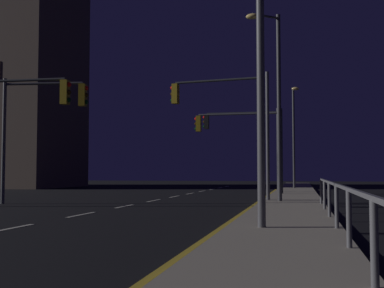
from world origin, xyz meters
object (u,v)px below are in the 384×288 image
street_lamp_median (274,30)px  traffic_light_mid_left (18,113)px  street_lamp_mid_block (294,128)px  street_lamp_far_end (275,90)px  traffic_light_near_right (224,110)px  traffic_light_far_right (240,133)px  traffic_light_far_center (40,115)px  traffic_light_near_left (244,132)px

street_lamp_median → traffic_light_mid_left: bearing=149.0°
street_lamp_mid_block → street_lamp_far_end: street_lamp_far_end is taller
traffic_light_near_right → traffic_light_far_right: bearing=90.3°
traffic_light_far_right → traffic_light_far_center: 12.23m
traffic_light_far_right → street_lamp_far_end: 8.20m
street_lamp_mid_block → street_lamp_median: street_lamp_mid_block is taller
street_lamp_mid_block → street_lamp_far_end: bearing=-91.9°
traffic_light_far_right → traffic_light_near_right: 6.50m
traffic_light_mid_left → street_lamp_mid_block: 23.84m
traffic_light_near_left → traffic_light_near_right: bearing=-89.2°
traffic_light_near_left → traffic_light_far_right: bearing=-88.0°
street_lamp_median → traffic_light_near_left: bearing=98.3°
traffic_light_far_center → street_lamp_mid_block: street_lamp_mid_block is taller
street_lamp_far_end → traffic_light_far_right: bearing=107.2°
traffic_light_near_left → traffic_light_far_center: bearing=-121.0°
street_lamp_median → traffic_light_near_right: bearing=104.2°
traffic_light_near_right → traffic_light_near_left: (-0.13, 9.23, -0.30)m
traffic_light_near_right → traffic_light_far_center: size_ratio=1.05×
traffic_light_far_right → street_lamp_mid_block: (2.97, 9.92, 1.08)m
traffic_light_near_right → traffic_light_mid_left: bearing=-146.3°
traffic_light_far_right → street_lamp_mid_block: street_lamp_mid_block is taller
traffic_light_far_center → traffic_light_near_left: bearing=59.0°
street_lamp_mid_block → street_lamp_median: bearing=-90.2°
traffic_light_near_right → street_lamp_median: (2.85, -11.23, 0.43)m
street_lamp_far_end → traffic_light_mid_left: bearing=-159.2°
street_lamp_far_end → traffic_light_near_left: bearing=103.3°
traffic_light_near_right → traffic_light_near_left: traffic_light_near_right is taller
traffic_light_far_center → street_lamp_far_end: street_lamp_far_end is taller
traffic_light_mid_left → traffic_light_near_left: (7.37, 14.24, 0.21)m
traffic_light_mid_left → traffic_light_near_left: traffic_light_near_left is taller
street_lamp_median → traffic_light_far_center: bearing=142.2°
traffic_light_far_right → street_lamp_far_end: size_ratio=0.65×
traffic_light_far_center → traffic_light_near_left: (7.43, 12.39, 0.09)m
traffic_light_near_left → street_lamp_far_end: size_ratio=0.66×
traffic_light_near_left → street_lamp_mid_block: 7.84m
traffic_light_far_right → traffic_light_near_left: 2.77m
traffic_light_far_center → street_lamp_median: 13.20m
traffic_light_near_right → street_lamp_median: size_ratio=0.77×
street_lamp_mid_block → street_lamp_median: size_ratio=1.03×
street_lamp_mid_block → traffic_light_far_center: bearing=-118.2°
traffic_light_near_left → street_lamp_far_end: 10.83m
street_lamp_mid_block → traffic_light_mid_left: bearing=-116.0°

